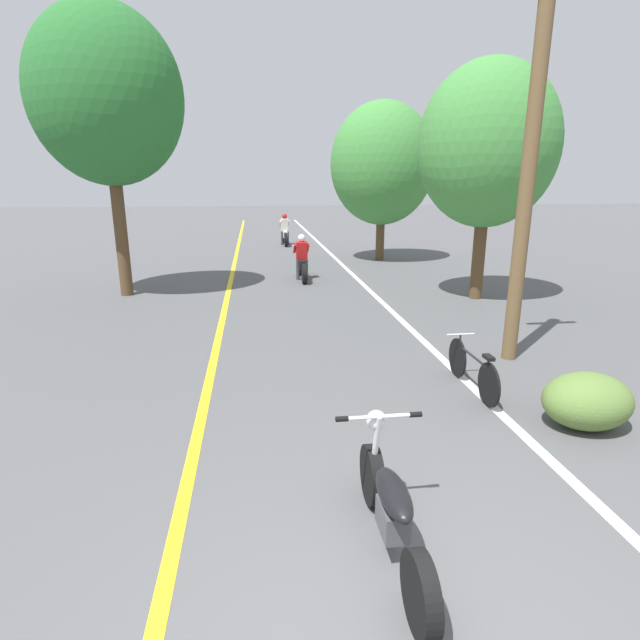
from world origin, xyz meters
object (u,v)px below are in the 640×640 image
(roadside_tree_left, at_px, (106,97))
(motorcycle_foreground, at_px, (391,509))
(utility_pole, at_px, (529,164))
(bicycle_parked, at_px, (472,369))
(motorcycle_rider_far, at_px, (285,233))
(roadside_tree_right_near, at_px, (488,146))
(motorcycle_rider_lead, at_px, (302,262))
(roadside_tree_right_far, at_px, (382,164))

(roadside_tree_left, distance_m, motorcycle_foreground, 12.11)
(utility_pole, distance_m, bicycle_parked, 3.37)
(utility_pole, relative_size, motorcycle_foreground, 3.14)
(motorcycle_foreground, distance_m, motorcycle_rider_far, 20.59)
(roadside_tree_right_near, height_order, motorcycle_rider_far, roadside_tree_right_near)
(motorcycle_rider_lead, relative_size, motorcycle_rider_far, 0.96)
(utility_pole, xyz_separation_m, motorcycle_foreground, (-3.28, -4.29, -2.82))
(utility_pole, xyz_separation_m, roadside_tree_left, (-7.75, 6.01, 1.71))
(motorcycle_foreground, bearing_deg, motorcycle_rider_lead, 88.06)
(roadside_tree_right_far, relative_size, motorcycle_rider_far, 2.73)
(utility_pole, distance_m, motorcycle_rider_far, 16.77)
(roadside_tree_left, bearing_deg, bicycle_parked, -47.94)
(roadside_tree_right_near, xyz_separation_m, motorcycle_rider_lead, (-4.27, 3.15, -3.25))
(utility_pole, relative_size, roadside_tree_right_far, 1.08)
(roadside_tree_right_near, bearing_deg, motorcycle_rider_far, 109.74)
(bicycle_parked, bearing_deg, roadside_tree_right_far, 82.14)
(utility_pole, xyz_separation_m, motorcycle_rider_far, (-2.86, 16.30, -2.67))
(utility_pole, distance_m, roadside_tree_right_far, 11.17)
(motorcycle_rider_far, height_order, bicycle_parked, motorcycle_rider_far)
(bicycle_parked, bearing_deg, roadside_tree_right_near, 65.30)
(roadside_tree_right_near, distance_m, motorcycle_rider_far, 12.99)
(motorcycle_foreground, relative_size, bicycle_parked, 1.18)
(motorcycle_rider_lead, bearing_deg, roadside_tree_right_far, 46.55)
(bicycle_parked, bearing_deg, motorcycle_rider_lead, 100.60)
(utility_pole, bearing_deg, bicycle_parked, -135.01)
(motorcycle_rider_far, bearing_deg, bicycle_parked, -84.66)
(roadside_tree_right_near, height_order, roadside_tree_right_far, roadside_tree_right_far)
(roadside_tree_right_near, bearing_deg, motorcycle_foreground, -118.10)
(utility_pole, xyz_separation_m, bicycle_parked, (-1.22, -1.22, -2.89))
(roadside_tree_right_far, distance_m, motorcycle_foreground, 16.20)
(roadside_tree_right_far, height_order, motorcycle_rider_far, roadside_tree_right_far)
(utility_pole, height_order, motorcycle_foreground, utility_pole)
(roadside_tree_right_near, relative_size, roadside_tree_left, 0.82)
(roadside_tree_left, bearing_deg, motorcycle_foreground, -66.51)
(roadside_tree_right_near, xyz_separation_m, motorcycle_rider_far, (-4.25, 11.85, -3.23))
(roadside_tree_left, height_order, motorcycle_rider_lead, roadside_tree_left)
(roadside_tree_right_near, relative_size, roadside_tree_right_far, 1.00)
(bicycle_parked, bearing_deg, motorcycle_rider_far, 95.34)
(roadside_tree_left, bearing_deg, motorcycle_rider_far, 64.56)
(utility_pole, xyz_separation_m, roadside_tree_right_far, (0.48, 11.15, 0.33))
(roadside_tree_right_far, height_order, roadside_tree_left, roadside_tree_left)
(motorcycle_foreground, bearing_deg, bicycle_parked, 56.14)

